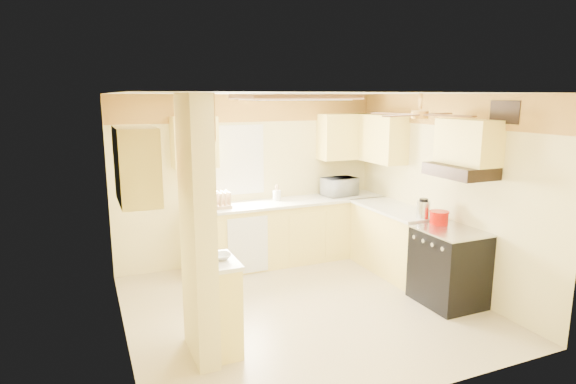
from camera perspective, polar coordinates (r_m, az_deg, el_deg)
name	(u,v)px	position (r m, az deg, el deg)	size (l,w,h in m)	color
floor	(303,308)	(5.88, 1.83, -13.56)	(4.00, 4.00, 0.00)	beige
ceiling	(305,93)	(5.33, 2.01, 11.61)	(4.00, 4.00, 0.00)	white
wall_back	(250,179)	(7.20, -4.53, 1.52)	(4.00, 4.00, 0.00)	#EBDA8F
wall_front	(407,255)	(3.90, 13.98, -7.30)	(4.00, 4.00, 0.00)	#EBDA8F
wall_left	(119,224)	(4.98, -19.43, -3.55)	(3.80, 3.80, 0.00)	#EBDA8F
wall_right	(443,192)	(6.56, 17.93, 0.03)	(3.80, 3.80, 0.00)	#EBDA8F
wallpaper_border	(249,108)	(7.08, -4.62, 9.89)	(4.00, 0.02, 0.40)	#FFC24B
partition_column	(197,231)	(4.54, -10.69, -4.51)	(0.20, 0.70, 2.50)	#EBDA8F
partition_ledge	(223,307)	(4.86, -7.74, -13.36)	(0.25, 0.55, 0.90)	#FFE474
ledge_top	(221,261)	(4.69, -7.89, -8.14)	(0.28, 0.58, 0.04)	white
lower_cabinets_back	(289,232)	(7.28, 0.07, -4.80)	(3.00, 0.60, 0.90)	#FFE474
lower_cabinets_right	(394,241)	(7.02, 12.45, -5.69)	(0.60, 1.40, 0.90)	#FFE474
countertop_back	(289,202)	(7.16, 0.10, -1.20)	(3.04, 0.64, 0.04)	white
countertop_right	(395,209)	(6.90, 12.55, -1.96)	(0.64, 1.44, 0.04)	white
dishwasher_panel	(248,245)	(6.75, -4.76, -6.32)	(0.58, 0.02, 0.80)	white
window	(234,160)	(7.07, -6.46, 3.76)	(0.92, 0.02, 1.02)	white
upper_cab_back_left	(194,142)	(6.73, -11.03, 5.81)	(0.60, 0.35, 0.70)	#FFE474
upper_cab_back_right	(347,136)	(7.61, 7.02, 6.55)	(0.90, 0.35, 0.70)	#FFE474
upper_cab_right	(379,138)	(7.35, 10.75, 6.27)	(0.35, 1.00, 0.70)	#FFE474
upper_cab_left_wall	(136,165)	(4.64, -17.53, 3.07)	(0.35, 0.75, 0.70)	#FFE474
upper_cab_over_stove	(468,142)	(5.95, 20.54, 5.56)	(0.35, 0.76, 0.52)	#FFE474
stove	(449,267)	(6.15, 18.52, -8.37)	(0.68, 0.77, 0.92)	black
range_hood	(460,171)	(5.93, 19.73, 2.38)	(0.50, 0.76, 0.14)	black
poster_menu	(207,166)	(4.44, -9.56, 3.10)	(0.02, 0.42, 0.57)	black
poster_nashville	(209,234)	(4.58, -9.30, -4.98)	(0.02, 0.42, 0.57)	black
ceiling_light_panel	(294,97)	(5.83, 0.77, 11.15)	(1.35, 0.95, 0.06)	brown
ceiling_fan	(420,114)	(5.27, 15.35, 8.89)	(1.15, 1.15, 0.26)	gold
vent_grate	(505,112)	(5.79, 24.31, 8.62)	(0.02, 0.40, 0.25)	black
microwave	(339,187)	(7.55, 6.12, 0.64)	(0.51, 0.35, 0.28)	white
bowl	(221,256)	(4.69, -7.99, -7.57)	(0.20, 0.20, 0.05)	white
dutch_oven	(439,217)	(6.25, 17.46, -2.88)	(0.24, 0.24, 0.16)	#B70900
kettle	(423,209)	(6.36, 15.74, -1.95)	(0.17, 0.17, 0.25)	silver
dish_rack	(216,202)	(6.77, -8.50, -1.20)	(0.38, 0.29, 0.22)	tan
utensil_crock	(277,195)	(7.16, -1.33, -0.39)	(0.12, 0.12, 0.24)	white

